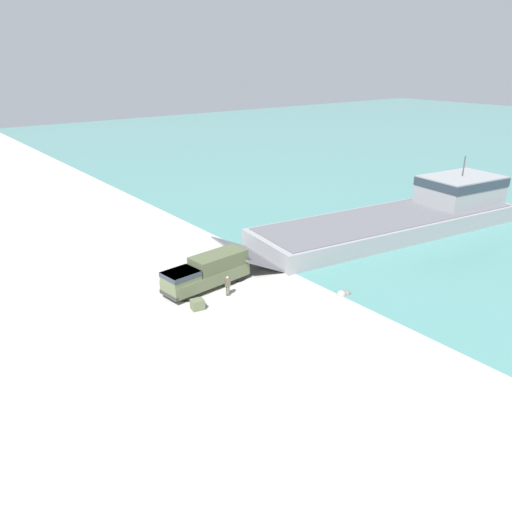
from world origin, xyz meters
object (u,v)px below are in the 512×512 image
(military_truck, at_px, (207,272))
(soldier_on_ramp, at_px, (228,285))
(cargo_crate, at_px, (197,304))
(landing_craft, at_px, (411,213))

(military_truck, bearing_deg, soldier_on_ramp, 94.94)
(soldier_on_ramp, bearing_deg, cargo_crate, 117.49)
(landing_craft, relative_size, soldier_on_ramp, 21.00)
(landing_craft, relative_size, cargo_crate, 37.93)
(landing_craft, height_order, soldier_on_ramp, landing_craft)
(landing_craft, distance_m, military_truck, 27.28)
(landing_craft, bearing_deg, military_truck, -83.72)
(military_truck, xyz_separation_m, cargo_crate, (2.89, -2.78, -1.07))
(soldier_on_ramp, bearing_deg, military_truck, 29.70)
(landing_craft, height_order, military_truck, landing_craft)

